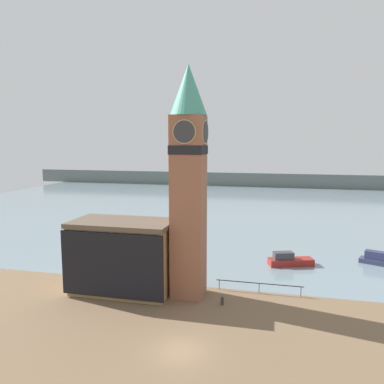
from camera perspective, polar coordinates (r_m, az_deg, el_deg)
ground_plane at (r=31.84m, az=-1.80°, el=-23.04°), size 160.00×160.00×0.00m
water at (r=101.30m, az=9.02°, el=-1.73°), size 160.00×120.00×0.00m
far_shoreline at (r=140.59m, az=10.27°, el=1.85°), size 180.00×3.00×5.00m
pier_railing at (r=42.37m, az=10.20°, el=-13.67°), size 9.35×0.08×1.09m
clock_tower at (r=38.44m, az=-0.53°, el=2.37°), size 3.77×3.77×23.96m
pier_building at (r=41.85m, az=-10.54°, el=-9.60°), size 11.03×6.06×7.85m
boat_near at (r=52.04m, az=14.57°, el=-10.05°), size 6.12×3.54×1.83m
boat_far at (r=56.61m, az=27.00°, el=-9.27°), size 6.50×4.01×1.71m
mooring_bollard_near at (r=39.26m, az=4.63°, el=-16.13°), size 0.33×0.33×0.82m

